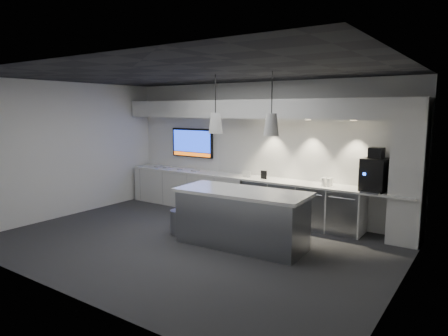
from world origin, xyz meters
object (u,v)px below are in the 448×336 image
Objects in this scene: wall_tv at (192,143)px; coffee_machine at (375,173)px; bin at (179,222)px; island at (242,218)px.

coffee_machine is at bearing -3.11° from wall_tv.
bin is 0.59× the size of coffee_machine.
coffee_machine is (4.54, -0.25, -0.33)m from wall_tv.
bin is at bearing -142.97° from coffee_machine.
coffee_machine is (1.80, 1.78, 0.73)m from island.
island is (2.74, -2.03, -1.06)m from wall_tv.
island is 1.38m from bin.
coffee_machine reaches higher than island.
coffee_machine is at bearing 31.33° from bin.
island is at bearing -36.51° from wall_tv.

